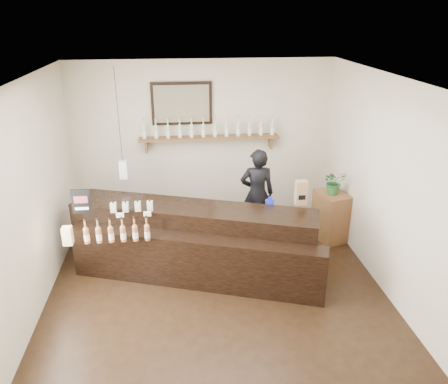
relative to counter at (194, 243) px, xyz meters
The scene contains 10 objects.
ground 0.78m from the counter, 63.77° to the right, with size 5.00×5.00×0.00m, color black.
room_shell 1.40m from the counter, 63.77° to the right, with size 5.00×5.00×5.00m.
back_wall_decor 2.22m from the counter, 85.78° to the left, with size 2.66×0.96×1.69m.
counter is the anchor object (origin of this frame).
promo_sign 1.65m from the counter, behind, with size 0.25×0.03×0.35m.
paper_bag 1.69m from the counter, ahead, with size 0.16×0.12×0.35m.
tape_dispenser 1.24m from the counter, ahead, with size 0.14×0.09×0.11m.
side_cabinet 2.40m from the counter, 18.28° to the left, with size 0.54×0.65×0.81m.
potted_plant 2.46m from the counter, 18.28° to the left, with size 0.35×0.30×0.39m, color #26602D.
shopkeeper 1.52m from the counter, 42.05° to the left, with size 0.63×0.41×1.72m, color black.
Camera 1 is at (-0.45, -4.89, 3.54)m, focal length 35.00 mm.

